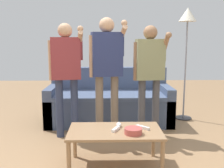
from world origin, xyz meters
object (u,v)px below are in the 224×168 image
snack_bowl (133,131)px  game_remote_wand_far (143,127)px  player_left (66,67)px  game_remote_wand_near (116,129)px  player_center (107,63)px  game_remote_nunchuk (119,125)px  coffee_table (115,134)px  floor_lamp (187,26)px  couch (109,103)px  player_right (150,68)px

snack_bowl → game_remote_wand_far: snack_bowl is taller
snack_bowl → player_left: bearing=128.1°
game_remote_wand_near → player_center: bearing=95.2°
game_remote_nunchuk → game_remote_wand_near: (-0.04, -0.12, -0.01)m
coffee_table → player_left: (-0.63, 0.92, 0.63)m
coffee_table → floor_lamp: 2.45m
player_left → player_center: 0.56m
couch → player_right: 1.10m
game_remote_wand_far → player_left: bearing=136.3°
floor_lamp → game_remote_wand_far: bearing=-119.2°
game_remote_wand_near → game_remote_wand_far: size_ratio=1.06×
player_right → couch: bearing=128.4°
couch → player_right: bearing=-51.6°
floor_lamp → player_left: floor_lamp is taller
snack_bowl → player_right: bearing=72.8°
coffee_table → snack_bowl: 0.23m
game_remote_wand_near → couch: bearing=91.7°
couch → snack_bowl: couch is taller
game_remote_wand_near → game_remote_wand_far: (0.29, 0.05, -0.00)m
coffee_table → game_remote_wand_far: bearing=6.1°
player_left → game_remote_nunchuk: bearing=-50.1°
floor_lamp → player_right: bearing=-132.9°
game_remote_nunchuk → player_right: size_ratio=0.06×
game_remote_nunchuk → floor_lamp: size_ratio=0.05×
floor_lamp → player_center: bearing=-148.8°
coffee_table → player_center: bearing=94.9°
player_center → game_remote_wand_far: size_ratio=11.45×
floor_lamp → player_left: 2.13m
coffee_table → player_center: size_ratio=0.59×
player_right → game_remote_wand_near: size_ratio=10.09×
game_remote_nunchuk → floor_lamp: 2.32m
player_left → floor_lamp: bearing=23.5°
snack_bowl → floor_lamp: size_ratio=0.10×
snack_bowl → player_right: (0.33, 1.06, 0.53)m
game_remote_nunchuk → player_left: bearing=129.9°
coffee_table → snack_bowl: size_ratio=5.47×
coffee_table → player_center: player_center is taller
player_left → player_right: (1.14, 0.02, -0.02)m
game_remote_wand_far → game_remote_nunchuk: bearing=163.3°
couch → player_center: bearing=-93.2°
player_right → player_center: bearing=-178.9°
floor_lamp → player_right: floor_lamp is taller
game_remote_nunchuk → coffee_table: bearing=-113.2°
game_remote_wand_far → player_center: bearing=112.6°
couch → player_right: (0.55, -0.69, 0.66)m
player_center → couch: bearing=86.8°
game_remote_nunchuk → game_remote_wand_near: size_ratio=0.58×
coffee_table → player_right: 1.23m
game_remote_wand_far → floor_lamp: bearing=60.8°
player_center → game_remote_wand_near: player_center is taller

